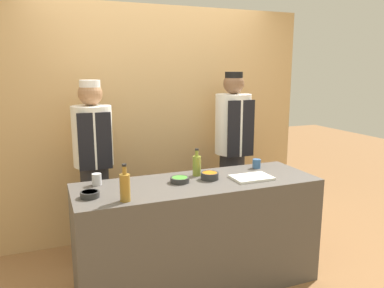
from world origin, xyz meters
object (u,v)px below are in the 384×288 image
object	(u,v)px
cutting_board	(252,178)
chef_left	(94,165)
cup_blue	(257,164)
sauce_bowl_orange	(210,175)
bottle_vinegar	(125,187)
cup_steel	(97,179)
sauce_bowl_yellow	(90,194)
sauce_bowl_green	(180,180)
chef_right	(232,149)
bottle_oil	(197,165)

from	to	relation	value
cutting_board	chef_left	bearing A→B (deg)	143.19
cup_blue	chef_left	world-z (taller)	chef_left
sauce_bowl_orange	cutting_board	distance (m)	0.34
chef_left	bottle_vinegar	bearing A→B (deg)	-85.38
cup_steel	sauce_bowl_orange	bearing A→B (deg)	-11.77
cutting_board	bottle_vinegar	size ratio (longest dim) A/B	1.24
sauce_bowl_yellow	cup_blue	bearing A→B (deg)	9.74
sauce_bowl_yellow	cup_blue	distance (m)	1.51
sauce_bowl_orange	bottle_vinegar	world-z (taller)	bottle_vinegar
sauce_bowl_green	chef_right	distance (m)	1.12
sauce_bowl_orange	cutting_board	bearing A→B (deg)	-19.46
bottle_vinegar	cup_steel	distance (m)	0.46
cup_steel	chef_right	distance (m)	1.57
sauce_bowl_green	bottle_oil	distance (m)	0.25
cup_blue	bottle_vinegar	bearing A→B (deg)	-161.90
sauce_bowl_orange	cup_steel	bearing A→B (deg)	168.23
sauce_bowl_yellow	cup_steel	xyz separation A→B (m)	(0.08, 0.27, 0.02)
bottle_oil	bottle_vinegar	bearing A→B (deg)	-150.23
sauce_bowl_yellow	bottle_oil	size ratio (longest dim) A/B	0.57
sauce_bowl_yellow	cup_steel	world-z (taller)	cup_steel
sauce_bowl_green	chef_left	distance (m)	0.93
sauce_bowl_orange	cutting_board	world-z (taller)	sauce_bowl_orange
sauce_bowl_orange	sauce_bowl_yellow	bearing A→B (deg)	-174.49
sauce_bowl_orange	bottle_vinegar	size ratio (longest dim) A/B	0.56
cup_blue	cup_steel	bearing A→B (deg)	179.29
sauce_bowl_yellow	cutting_board	world-z (taller)	sauce_bowl_yellow
sauce_bowl_green	cup_steel	world-z (taller)	cup_steel
cup_blue	cutting_board	bearing A→B (deg)	-127.55
bottle_oil	sauce_bowl_yellow	bearing A→B (deg)	-165.66
sauce_bowl_green	bottle_oil	bearing A→B (deg)	33.05
bottle_vinegar	chef_right	bearing A→B (deg)	36.67
cup_steel	sauce_bowl_green	bearing A→B (deg)	-15.66
chef_right	bottle_oil	bearing A→B (deg)	-137.24
sauce_bowl_green	chef_left	bearing A→B (deg)	127.68
chef_left	chef_right	distance (m)	1.42
cutting_board	chef_right	distance (m)	0.90
bottle_vinegar	cup_steel	bearing A→B (deg)	106.66
cutting_board	bottle_oil	size ratio (longest dim) A/B	1.39
sauce_bowl_yellow	chef_left	size ratio (longest dim) A/B	0.08
bottle_vinegar	sauce_bowl_orange	bearing A→B (deg)	18.90
sauce_bowl_green	cup_steel	bearing A→B (deg)	164.34
cutting_board	cup_steel	distance (m)	1.23
bottle_oil	cup_steel	size ratio (longest dim) A/B	2.56
sauce_bowl_green	cup_blue	size ratio (longest dim) A/B	1.86
cutting_board	cup_blue	bearing A→B (deg)	52.45
sauce_bowl_green	cup_steel	distance (m)	0.64
bottle_oil	cup_steel	world-z (taller)	bottle_oil
cup_blue	chef_right	size ratio (longest dim) A/B	0.05
cup_steel	chef_right	world-z (taller)	chef_right
sauce_bowl_orange	cup_steel	xyz separation A→B (m)	(-0.87, 0.18, 0.01)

